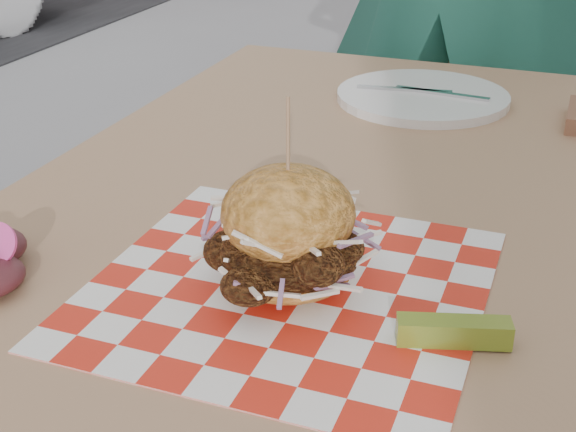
{
  "coord_description": "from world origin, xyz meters",
  "views": [
    {
      "loc": [
        0.35,
        -0.83,
        1.14
      ],
      "look_at": [
        0.13,
        -0.22,
        0.82
      ],
      "focal_mm": 50.0,
      "sensor_mm": 36.0,
      "label": 1
    }
  ],
  "objects": [
    {
      "name": "sandwich",
      "position": [
        0.13,
        -0.22,
        0.8
      ],
      "size": [
        0.16,
        0.16,
        0.19
      ],
      "color": "#D38B3B",
      "rests_on": "paper_liner"
    },
    {
      "name": "paper_liner",
      "position": [
        0.13,
        -0.22,
        0.75
      ],
      "size": [
        0.36,
        0.36,
        0.0
      ],
      "primitive_type": "cube",
      "color": "red",
      "rests_on": "patio_table"
    },
    {
      "name": "patio_table",
      "position": [
        0.13,
        0.02,
        0.67
      ],
      "size": [
        0.8,
        1.2,
        0.75
      ],
      "color": "tan",
      "rests_on": "ground"
    },
    {
      "name": "patio_chair",
      "position": [
        0.11,
        0.94,
        0.55
      ],
      "size": [
        0.49,
        0.5,
        0.95
      ],
      "rotation": [
        0.0,
        0.0,
        0.18
      ],
      "color": "tan",
      "rests_on": "ground"
    },
    {
      "name": "place_setting",
      "position": [
        0.13,
        0.38,
        0.76
      ],
      "size": [
        0.27,
        0.27,
        0.02
      ],
      "color": "white",
      "rests_on": "patio_table"
    },
    {
      "name": "pickle_spear",
      "position": [
        0.29,
        -0.26,
        0.76
      ],
      "size": [
        0.1,
        0.05,
        0.02
      ],
      "primitive_type": "cube",
      "rotation": [
        0.0,
        0.0,
        0.29
      ],
      "color": "olive",
      "rests_on": "paper_liner"
    }
  ]
}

